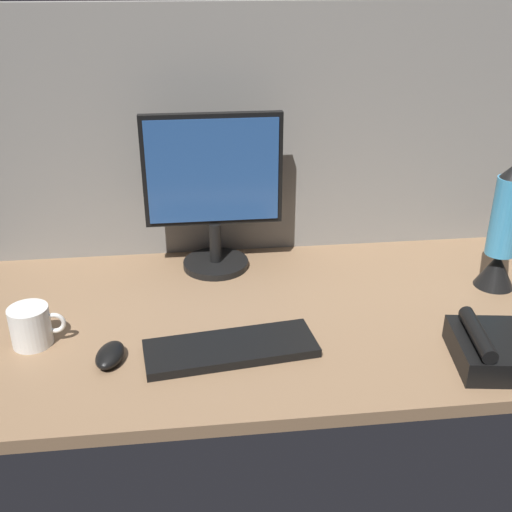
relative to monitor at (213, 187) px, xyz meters
The scene contains 8 objects.
ground_plane 43.66cm from the monitor, 44.02° to the right, with size 180.00×80.00×3.00cm, color #8C6B4C.
cubicle_wall_back 30.78cm from the monitor, 25.48° to the left, with size 180.00×5.00×67.76cm.
monitor is the anchor object (origin of this frame).
keyboard 47.80cm from the monitor, 88.86° to the right, with size 37.00×13.00×2.00cm, color black.
mouse 53.89cm from the monitor, 119.91° to the right, with size 5.60×9.60×3.40cm, color black.
mug_ceramic_white 57.26cm from the monitor, 141.14° to the right, with size 12.04×8.74×9.08cm.
lava_lamp 74.87cm from the monitor, 15.62° to the right, with size 10.13×10.13×33.14cm.
desk_phone 78.70cm from the monitor, 43.24° to the right, with size 19.57×21.26×8.80cm.
Camera 1 is at (-32.44, -126.90, 76.03)cm, focal length 42.67 mm.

